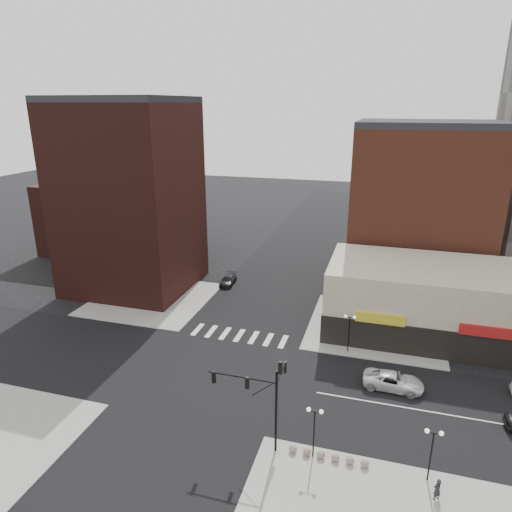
% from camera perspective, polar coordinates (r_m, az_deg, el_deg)
% --- Properties ---
extents(ground, '(240.00, 240.00, 0.00)m').
position_cam_1_polar(ground, '(45.66, -5.32, -14.60)').
color(ground, black).
rests_on(ground, ground).
extents(road_ew, '(200.00, 14.00, 0.02)m').
position_cam_1_polar(road_ew, '(45.66, -5.32, -14.59)').
color(road_ew, black).
rests_on(road_ew, ground).
extents(road_ns, '(14.00, 200.00, 0.02)m').
position_cam_1_polar(road_ns, '(45.66, -5.32, -14.59)').
color(road_ns, black).
rests_on(road_ns, ground).
extents(sidewalk_nw, '(15.00, 15.00, 0.12)m').
position_cam_1_polar(sidewalk_nw, '(62.87, -12.86, -5.23)').
color(sidewalk_nw, gray).
rests_on(sidewalk_nw, ground).
extents(sidewalk_ne, '(15.00, 15.00, 0.12)m').
position_cam_1_polar(sidewalk_ne, '(55.71, 14.61, -8.59)').
color(sidewalk_ne, gray).
rests_on(sidewalk_ne, ground).
extents(building_nw, '(16.00, 15.00, 25.00)m').
position_cam_1_polar(building_nw, '(64.70, -15.47, 6.82)').
color(building_nw, '#3B1712').
rests_on(building_nw, ground).
extents(building_nw_low, '(20.00, 18.00, 12.00)m').
position_cam_1_polar(building_nw_low, '(85.69, -17.21, 4.96)').
color(building_nw_low, '#3B1712').
rests_on(building_nw_low, ground).
extents(building_ne_midrise, '(18.00, 15.00, 22.00)m').
position_cam_1_polar(building_ne_midrise, '(66.48, 19.80, 5.37)').
color(building_ne_midrise, brown).
rests_on(building_ne_midrise, ground).
extents(building_ne_row, '(24.20, 12.20, 8.00)m').
position_cam_1_polar(building_ne_row, '(55.17, 21.68, -5.91)').
color(building_ne_row, beige).
rests_on(building_ne_row, ground).
extents(traffic_signal, '(5.59, 3.09, 7.77)m').
position_cam_1_polar(traffic_signal, '(34.79, 1.11, -16.44)').
color(traffic_signal, black).
rests_on(traffic_signal, ground).
extents(street_lamp_se_a, '(1.22, 0.32, 4.16)m').
position_cam_1_polar(street_lamp_se_a, '(35.06, 7.33, -19.70)').
color(street_lamp_se_a, black).
rests_on(street_lamp_se_a, sidewalk_se).
extents(street_lamp_se_b, '(1.22, 0.32, 4.16)m').
position_cam_1_polar(street_lamp_se_b, '(35.15, 21.22, -20.89)').
color(street_lamp_se_b, black).
rests_on(street_lamp_se_b, sidewalk_se).
extents(street_lamp_ne, '(1.22, 0.32, 4.16)m').
position_cam_1_polar(street_lamp_ne, '(48.53, 11.61, -8.32)').
color(street_lamp_ne, black).
rests_on(street_lamp_ne, sidewalk_ne).
extents(bollard_row, '(5.84, 0.59, 0.59)m').
position_cam_1_polar(bollard_row, '(36.81, 9.01, -23.44)').
color(bollard_row, '#89725F').
rests_on(bollard_row, sidewalk_se).
extents(white_suv, '(5.52, 2.73, 1.51)m').
position_cam_1_polar(white_suv, '(45.10, 16.79, -14.73)').
color(white_suv, silver).
rests_on(white_suv, ground).
extents(dark_sedan_north, '(2.08, 4.51, 1.28)m').
position_cam_1_polar(dark_sedan_north, '(66.11, -3.51, -3.03)').
color(dark_sedan_north, black).
rests_on(dark_sedan_north, ground).
extents(pedestrian, '(0.71, 0.67, 1.63)m').
position_cam_1_polar(pedestrian, '(35.55, 21.71, -25.46)').
color(pedestrian, '#262329').
rests_on(pedestrian, sidewalk_se).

